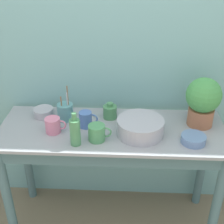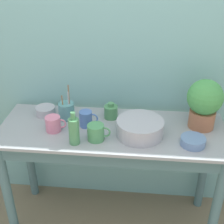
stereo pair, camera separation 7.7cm
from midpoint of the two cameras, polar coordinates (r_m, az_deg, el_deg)
The scene contains 12 objects.
wall_back at distance 2.05m, azimuth 1.97°, elevation 11.18°, with size 6.00×0.05×2.40m.
counter_table at distance 2.02m, azimuth 1.03°, elevation -7.52°, with size 1.42×0.52×0.80m.
potted_plant at distance 1.97m, azimuth 17.62°, elevation 1.73°, with size 0.22×0.22×0.31m.
bowl_wash_large at distance 1.87m, azimuth 6.30°, elevation -2.89°, with size 0.28×0.28×0.10m.
bottle_tall at distance 1.77m, azimuth -5.75°, elevation -3.41°, with size 0.06×0.06×0.21m.
bottle_short at distance 2.03m, azimuth 0.89°, elevation 0.07°, with size 0.09×0.09×0.11m.
mug_pink at distance 1.92m, azimuth -9.53°, elevation -2.15°, with size 0.13×0.09×0.09m.
mug_green at distance 1.82m, azimuth -1.70°, elevation -3.76°, with size 0.14×0.10×0.10m.
mug_blue at distance 1.95m, azimuth -3.60°, elevation -1.26°, with size 0.12×0.08×0.10m.
bowl_small_steel at distance 2.12m, azimuth -11.07°, elevation 0.22°, with size 0.13×0.13×0.06m.
bowl_small_blue at distance 1.86m, azimuth 15.75°, elevation -5.18°, with size 0.14×0.14×0.05m.
utensil_cup at distance 2.04m, azimuth -7.26°, elevation 0.23°, with size 0.10×0.10×0.24m.
Camera 2 is at (0.16, -1.36, 1.85)m, focal length 50.00 mm.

